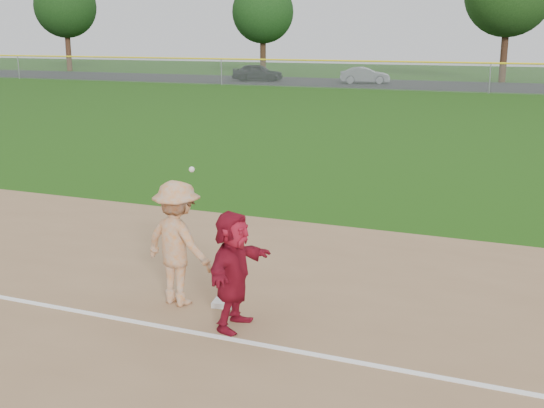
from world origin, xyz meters
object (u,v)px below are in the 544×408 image
at_px(first_base, 226,302).
at_px(car_left, 258,72).
at_px(base_runner, 233,270).
at_px(car_mid, 365,75).

xyz_separation_m(first_base, car_left, (-18.90, 44.84, 0.67)).
distance_m(first_base, car_left, 48.67).
bearing_deg(car_left, base_runner, -165.26).
relative_size(first_base, base_runner, 0.22).
relative_size(first_base, car_left, 0.09).
bearing_deg(first_base, base_runner, -56.33).
xyz_separation_m(base_runner, car_left, (-19.34, 45.50, -0.12)).
bearing_deg(car_left, car_mid, -94.83).
bearing_deg(car_mid, first_base, 173.88).
height_order(car_left, car_mid, car_left).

